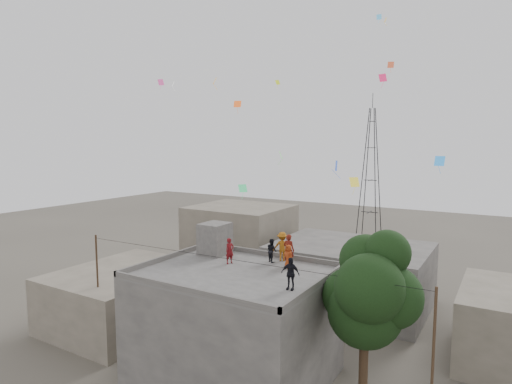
# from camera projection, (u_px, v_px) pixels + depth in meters

# --- Properties ---
(ground) EXTENTS (140.00, 140.00, 0.00)m
(ground) POSITION_uv_depth(u_px,v_px,m) (235.00, 376.00, 24.23)
(ground) COLOR #47423A
(ground) RESTS_ON ground
(main_building) EXTENTS (10.00, 8.00, 6.10)m
(main_building) POSITION_uv_depth(u_px,v_px,m) (234.00, 325.00, 23.89)
(main_building) COLOR #4C4A47
(main_building) RESTS_ON ground
(parapet) EXTENTS (10.00, 8.00, 0.30)m
(parapet) POSITION_uv_depth(u_px,v_px,m) (234.00, 269.00, 23.53)
(parapet) COLOR #4C4A47
(parapet) RESTS_ON main_building
(stair_head_box) EXTENTS (1.60, 1.80, 2.00)m
(stair_head_box) POSITION_uv_depth(u_px,v_px,m) (215.00, 239.00, 27.28)
(stair_head_box) COLOR #4C4A47
(stair_head_box) RESTS_ON main_building
(neighbor_west) EXTENTS (8.00, 10.00, 4.00)m
(neighbor_west) POSITION_uv_depth(u_px,v_px,m) (125.00, 296.00, 31.33)
(neighbor_west) COLOR #645D4F
(neighbor_west) RESTS_ON ground
(neighbor_north) EXTENTS (12.00, 9.00, 5.00)m
(neighbor_north) POSITION_uv_depth(u_px,v_px,m) (350.00, 275.00, 34.86)
(neighbor_north) COLOR #4C4A47
(neighbor_north) RESTS_ON ground
(neighbor_northwest) EXTENTS (9.00, 8.00, 7.00)m
(neighbor_northwest) POSITION_uv_depth(u_px,v_px,m) (240.00, 241.00, 42.58)
(neighbor_northwest) COLOR #645D4F
(neighbor_northwest) RESTS_ON ground
(tree) EXTENTS (4.90, 4.60, 9.10)m
(tree) POSITION_uv_depth(u_px,v_px,m) (370.00, 292.00, 20.29)
(tree) COLOR black
(tree) RESTS_ON ground
(utility_line) EXTENTS (20.12, 0.62, 7.40)m
(utility_line) POSITION_uv_depth(u_px,v_px,m) (229.00, 321.00, 22.48)
(utility_line) COLOR black
(utility_line) RESTS_ON ground
(transmission_tower) EXTENTS (2.97, 2.97, 20.01)m
(transmission_tower) POSITION_uv_depth(u_px,v_px,m) (371.00, 173.00, 59.34)
(transmission_tower) COLOR black
(transmission_tower) RESTS_ON ground
(person_red_adult) EXTENTS (0.69, 0.47, 1.87)m
(person_red_adult) POSITION_uv_depth(u_px,v_px,m) (289.00, 250.00, 24.60)
(person_red_adult) COLOR maroon
(person_red_adult) RESTS_ON main_building
(person_orange_child) EXTENTS (0.79, 0.66, 1.37)m
(person_orange_child) POSITION_uv_depth(u_px,v_px,m) (288.00, 257.00, 24.15)
(person_orange_child) COLOR #9E3612
(person_orange_child) RESTS_ON main_building
(person_dark_child) EXTENTS (0.86, 0.81, 1.40)m
(person_dark_child) POSITION_uv_depth(u_px,v_px,m) (272.00, 250.00, 25.51)
(person_dark_child) COLOR black
(person_dark_child) RESTS_ON main_building
(person_dark_adult) EXTENTS (0.96, 0.47, 1.59)m
(person_dark_adult) POSITION_uv_depth(u_px,v_px,m) (290.00, 274.00, 20.61)
(person_dark_adult) COLOR black
(person_dark_adult) RESTS_ON main_building
(person_orange_adult) EXTENTS (1.30, 1.05, 1.76)m
(person_orange_adult) POSITION_uv_depth(u_px,v_px,m) (282.00, 246.00, 25.72)
(person_orange_adult) COLOR #A45B12
(person_orange_adult) RESTS_ON main_building
(person_red_child) EXTENTS (0.54, 0.65, 1.52)m
(person_red_child) POSITION_uv_depth(u_px,v_px,m) (230.00, 251.00, 25.12)
(person_red_child) COLOR maroon
(person_red_child) RESTS_ON main_building
(kites) EXTENTS (21.66, 16.76, 12.90)m
(kites) POSITION_uv_depth(u_px,v_px,m) (298.00, 112.00, 27.18)
(kites) COLOR #FF5D1A
(kites) RESTS_ON ground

